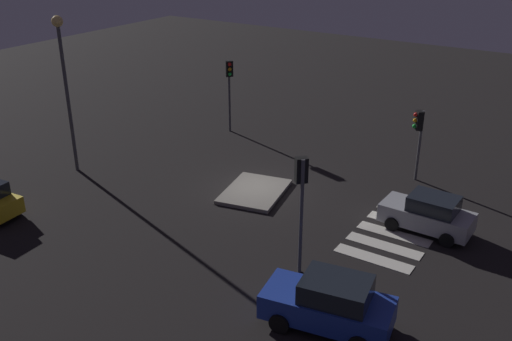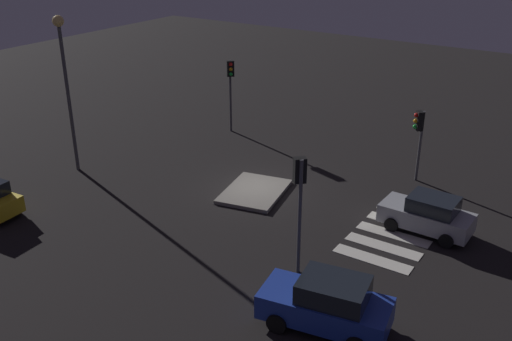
{
  "view_description": "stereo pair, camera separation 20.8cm",
  "coord_description": "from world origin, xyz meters",
  "views": [
    {
      "loc": [
        -21.86,
        -14.13,
        12.49
      ],
      "look_at": [
        0.0,
        0.0,
        1.0
      ],
      "focal_mm": 40.39,
      "sensor_mm": 36.0,
      "label": 1
    },
    {
      "loc": [
        -21.75,
        -14.3,
        12.49
      ],
      "look_at": [
        0.0,
        0.0,
        1.0
      ],
      "focal_mm": 40.39,
      "sensor_mm": 36.0,
      "label": 2
    }
  ],
  "objects": [
    {
      "name": "ground_plane",
      "position": [
        0.0,
        0.0,
        0.0
      ],
      "size": [
        80.0,
        80.0,
        0.0
      ],
      "primitive_type": "plane",
      "color": "black"
    },
    {
      "name": "traffic_island",
      "position": [
        -0.47,
        -0.22,
        0.09
      ],
      "size": [
        4.11,
        3.4,
        0.18
      ],
      "color": "gray",
      "rests_on": "ground"
    },
    {
      "name": "car_blue",
      "position": [
        -7.6,
        -7.76,
        0.92
      ],
      "size": [
        2.56,
        4.51,
        1.88
      ],
      "rotation": [
        0.0,
        0.0,
        1.73
      ],
      "color": "#1E389E",
      "rests_on": "ground"
    },
    {
      "name": "car_silver",
      "position": [
        0.47,
        -8.5,
        0.83
      ],
      "size": [
        1.93,
        3.95,
        1.7
      ],
      "rotation": [
        0.0,
        0.0,
        1.54
      ],
      "color": "#9EA0A5",
      "rests_on": "ground"
    },
    {
      "name": "traffic_light_east",
      "position": [
        5.32,
        -6.23,
        2.83
      ],
      "size": [
        0.54,
        0.53,
        3.73
      ],
      "rotation": [
        0.0,
        0.0,
        2.28
      ],
      "color": "#47474C",
      "rests_on": "ground"
    },
    {
      "name": "traffic_light_north",
      "position": [
        6.15,
        5.92,
        3.45
      ],
      "size": [
        0.54,
        0.54,
        4.56
      ],
      "rotation": [
        0.0,
        0.0,
        -2.38
      ],
      "color": "#47474C",
      "rests_on": "ground"
    },
    {
      "name": "traffic_light_south",
      "position": [
        -5.18,
        -5.29,
        3.53
      ],
      "size": [
        0.54,
        0.54,
        4.67
      ],
      "rotation": [
        0.0,
        0.0,
        0.8
      ],
      "color": "#47474C",
      "rests_on": "ground"
    },
    {
      "name": "street_lamp",
      "position": [
        -3.25,
        9.36,
        5.51
      ],
      "size": [
        0.56,
        0.56,
        8.15
      ],
      "color": "#47474C",
      "rests_on": "ground"
    },
    {
      "name": "crosswalk_near",
      "position": [
        -0.0,
        -7.44,
        0.01
      ],
      "size": [
        6.45,
        3.2,
        0.02
      ],
      "color": "silver",
      "rests_on": "ground"
    }
  ]
}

